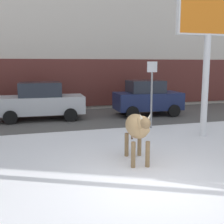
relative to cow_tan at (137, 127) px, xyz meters
The scene contains 9 objects.
ground_plane 1.77m from the cow_tan, 99.41° to the right, with size 120.00×120.00×0.00m, color white.
road_strip 7.18m from the cow_tan, 91.93° to the left, with size 60.00×5.60×0.01m, color #514F4C.
building_facade 13.98m from the cow_tan, 91.07° to the left, with size 44.00×6.10×13.00m.
cow_tan is the anchor object (origin of this frame).
billboard 5.27m from the cow_tan, 30.52° to the left, with size 2.52×0.24×5.56m.
car_silver_sedan 7.61m from the cow_tan, 107.10° to the left, with size 4.27×2.12×1.84m.
car_navy_hatchback 7.69m from the cow_tan, 64.57° to the left, with size 3.57×2.04×1.86m.
pedestrian_near_billboard 10.73m from the cow_tan, 108.64° to the left, with size 0.36×0.24×1.73m.
street_sign 4.54m from the cow_tan, 60.89° to the left, with size 0.44×0.08×2.82m.
Camera 1 is at (-2.66, -5.84, 2.72)m, focal length 46.51 mm.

